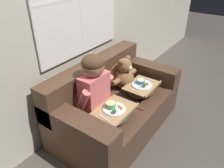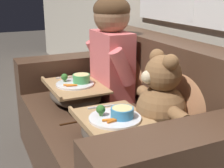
{
  "view_description": "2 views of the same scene",
  "coord_description": "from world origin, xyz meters",
  "px_view_note": "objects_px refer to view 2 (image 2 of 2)",
  "views": [
    {
      "loc": [
        -1.78,
        -1.18,
        1.93
      ],
      "look_at": [
        -0.0,
        0.08,
        0.62
      ],
      "focal_mm": 35.0,
      "sensor_mm": 36.0,
      "label": 1
    },
    {
      "loc": [
        1.52,
        -0.74,
        1.14
      ],
      "look_at": [
        0.04,
        -0.05,
        0.63
      ],
      "focal_mm": 50.0,
      "sensor_mm": 36.0,
      "label": 2
    }
  ],
  "objects_px": {
    "lap_tray_child": "(75,93)",
    "lap_tray_teddy": "(115,129)",
    "child_figure": "(112,44)",
    "couch": "(126,129)",
    "teddy_bear": "(161,100)",
    "throw_pillow_behind_child": "(133,67)",
    "throw_pillow_behind_teddy": "(187,93)"
  },
  "relations": [
    {
      "from": "throw_pillow_behind_teddy",
      "to": "couch",
      "type": "bearing_deg",
      "value": -145.48
    },
    {
      "from": "couch",
      "to": "lap_tray_child",
      "type": "distance_m",
      "value": 0.4
    },
    {
      "from": "lap_tray_child",
      "to": "lap_tray_teddy",
      "type": "xyz_separation_m",
      "value": [
        0.6,
        -0.0,
        0.0
      ]
    },
    {
      "from": "couch",
      "to": "child_figure",
      "type": "height_order",
      "value": "child_figure"
    },
    {
      "from": "teddy_bear",
      "to": "lap_tray_teddy",
      "type": "xyz_separation_m",
      "value": [
        0.0,
        -0.25,
        -0.11
      ]
    },
    {
      "from": "couch",
      "to": "child_figure",
      "type": "distance_m",
      "value": 0.56
    },
    {
      "from": "throw_pillow_behind_teddy",
      "to": "child_figure",
      "type": "distance_m",
      "value": 0.64
    },
    {
      "from": "child_figure",
      "to": "lap_tray_child",
      "type": "bearing_deg",
      "value": -90.09
    },
    {
      "from": "lap_tray_child",
      "to": "teddy_bear",
      "type": "bearing_deg",
      "value": 23.09
    },
    {
      "from": "throw_pillow_behind_child",
      "to": "throw_pillow_behind_teddy",
      "type": "relative_size",
      "value": 1.0
    },
    {
      "from": "child_figure",
      "to": "lap_tray_child",
      "type": "xyz_separation_m",
      "value": [
        -0.0,
        -0.26,
        -0.3
      ]
    },
    {
      "from": "lap_tray_child",
      "to": "couch",
      "type": "bearing_deg",
      "value": 35.77
    },
    {
      "from": "couch",
      "to": "throw_pillow_behind_child",
      "type": "height_order",
      "value": "couch"
    },
    {
      "from": "lap_tray_child",
      "to": "lap_tray_teddy",
      "type": "distance_m",
      "value": 0.6
    },
    {
      "from": "couch",
      "to": "child_figure",
      "type": "bearing_deg",
      "value": 171.65
    },
    {
      "from": "child_figure",
      "to": "lap_tray_teddy",
      "type": "xyz_separation_m",
      "value": [
        0.6,
        -0.26,
        -0.3
      ]
    },
    {
      "from": "lap_tray_child",
      "to": "lap_tray_teddy",
      "type": "relative_size",
      "value": 1.07
    },
    {
      "from": "throw_pillow_behind_child",
      "to": "lap_tray_child",
      "type": "bearing_deg",
      "value": -90.05
    },
    {
      "from": "throw_pillow_behind_child",
      "to": "couch",
      "type": "bearing_deg",
      "value": -34.52
    },
    {
      "from": "throw_pillow_behind_teddy",
      "to": "teddy_bear",
      "type": "bearing_deg",
      "value": -90.17
    },
    {
      "from": "throw_pillow_behind_child",
      "to": "teddy_bear",
      "type": "distance_m",
      "value": 0.62
    },
    {
      "from": "throw_pillow_behind_teddy",
      "to": "child_figure",
      "type": "relative_size",
      "value": 0.63
    },
    {
      "from": "teddy_bear",
      "to": "lap_tray_child",
      "type": "distance_m",
      "value": 0.66
    },
    {
      "from": "teddy_bear",
      "to": "lap_tray_child",
      "type": "height_order",
      "value": "teddy_bear"
    },
    {
      "from": "throw_pillow_behind_teddy",
      "to": "teddy_bear",
      "type": "xyz_separation_m",
      "value": [
        -0.0,
        -0.17,
        -0.01
      ]
    },
    {
      "from": "throw_pillow_behind_teddy",
      "to": "lap_tray_teddy",
      "type": "height_order",
      "value": "throw_pillow_behind_teddy"
    },
    {
      "from": "child_figure",
      "to": "teddy_bear",
      "type": "relative_size",
      "value": 1.45
    },
    {
      "from": "teddy_bear",
      "to": "lap_tray_child",
      "type": "bearing_deg",
      "value": -156.91
    },
    {
      "from": "throw_pillow_behind_teddy",
      "to": "lap_tray_child",
      "type": "bearing_deg",
      "value": -144.85
    },
    {
      "from": "child_figure",
      "to": "lap_tray_child",
      "type": "distance_m",
      "value": 0.39
    },
    {
      "from": "lap_tray_child",
      "to": "throw_pillow_behind_child",
      "type": "bearing_deg",
      "value": 89.95
    },
    {
      "from": "couch",
      "to": "lap_tray_child",
      "type": "xyz_separation_m",
      "value": [
        -0.3,
        -0.21,
        0.17
      ]
    }
  ]
}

